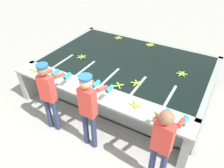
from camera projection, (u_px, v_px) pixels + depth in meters
ground_plane at (89, 129)px, 4.99m from camera, size 80.00×80.00×0.00m
wash_tank at (127, 74)px, 6.04m from camera, size 4.35×2.86×0.90m
work_ledge at (93, 102)px, 4.78m from camera, size 4.35×0.45×0.90m
worker_0 at (49, 91)px, 4.47m from camera, size 0.45×0.73×1.67m
worker_1 at (89, 105)px, 4.05m from camera, size 0.42×0.73×1.72m
worker_2 at (163, 141)px, 3.47m from camera, size 0.44×0.72×1.63m
banana_bunch_floating_0 at (182, 74)px, 5.20m from camera, size 0.28×0.28×0.08m
banana_bunch_floating_1 at (81, 57)px, 5.89m from camera, size 0.28×0.26×0.08m
banana_bunch_floating_2 at (118, 85)px, 4.82m from camera, size 0.23×0.23×0.08m
banana_bunch_floating_3 at (136, 83)px, 4.89m from camera, size 0.28×0.26×0.08m
banana_bunch_floating_4 at (118, 38)px, 6.91m from camera, size 0.27×0.28×0.08m
banana_bunch_floating_5 at (150, 45)px, 6.50m from camera, size 0.28×0.28×0.08m
banana_bunch_ledge_0 at (135, 105)px, 4.28m from camera, size 0.28×0.26×0.08m
banana_bunch_ledge_1 at (34, 71)px, 5.31m from camera, size 0.28×0.28×0.08m
banana_bunch_ledge_2 at (160, 116)px, 4.03m from camera, size 0.28×0.27×0.08m
knife_0 at (47, 79)px, 5.03m from camera, size 0.21×0.31×0.02m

